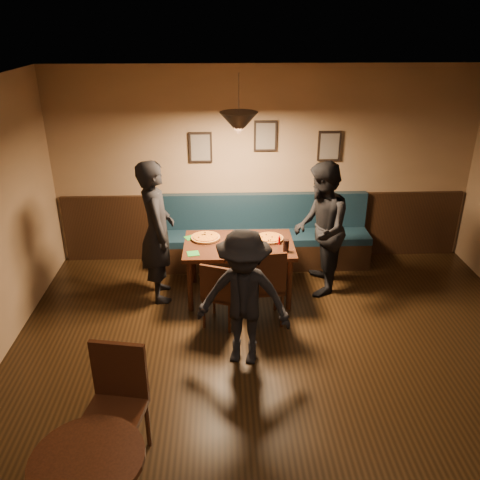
{
  "coord_description": "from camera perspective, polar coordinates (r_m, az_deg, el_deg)",
  "views": [
    {
      "loc": [
        -0.63,
        -3.32,
        3.36
      ],
      "look_at": [
        -0.41,
        1.99,
        0.95
      ],
      "focal_mm": 37.0,
      "sensor_mm": 36.0,
      "label": 1
    }
  ],
  "objects": [
    {
      "name": "diner_left",
      "position": [
        6.23,
        -9.55,
        0.94
      ],
      "size": [
        0.55,
        0.74,
        1.83
      ],
      "primitive_type": "imported",
      "rotation": [
        0.0,
        0.0,
        1.76
      ],
      "color": "black",
      "rests_on": "floor"
    },
    {
      "name": "picture_center",
      "position": [
        6.98,
        2.95,
        11.9
      ],
      "size": [
        0.32,
        0.04,
        0.42
      ],
      "primitive_type": "cube",
      "color": "black",
      "rests_on": "wall_back"
    },
    {
      "name": "wainscot",
      "position": [
        7.39,
        2.73,
        1.63
      ],
      "size": [
        5.88,
        0.06,
        1.0
      ],
      "primitive_type": "cube",
      "color": "black",
      "rests_on": "ground"
    },
    {
      "name": "wall_back",
      "position": [
        7.12,
        2.85,
        8.41
      ],
      "size": [
        6.0,
        0.0,
        6.0
      ],
      "primitive_type": "plane",
      "rotation": [
        1.57,
        0.0,
        0.0
      ],
      "color": "#8C704F",
      "rests_on": "ground"
    },
    {
      "name": "ceiling",
      "position": [
        3.42,
        8.57,
        14.7
      ],
      "size": [
        7.0,
        7.0,
        0.0
      ],
      "primitive_type": "plane",
      "rotation": [
        3.14,
        0.0,
        0.0
      ],
      "color": "silver",
      "rests_on": "ground"
    },
    {
      "name": "chair_near_right",
      "position": [
        5.84,
        2.75,
        -5.08
      ],
      "size": [
        0.47,
        0.47,
        0.98
      ],
      "primitive_type": null,
      "rotation": [
        0.0,
        0.0,
        0.1
      ],
      "color": "black",
      "rests_on": "floor"
    },
    {
      "name": "picture_right",
      "position": [
        7.15,
        10.25,
        10.62
      ],
      "size": [
        0.32,
        0.04,
        0.42
      ],
      "primitive_type": "cube",
      "color": "black",
      "rests_on": "wall_back"
    },
    {
      "name": "dining_table",
      "position": [
        6.4,
        -0.13,
        -3.43
      ],
      "size": [
        1.39,
        0.9,
        0.74
      ],
      "primitive_type": "cube",
      "rotation": [
        0.0,
        0.0,
        -0.01
      ],
      "color": "black",
      "rests_on": "floor"
    },
    {
      "name": "cutlery_set",
      "position": [
        5.87,
        -0.21,
        -2.08
      ],
      "size": [
        0.2,
        0.07,
        0.0
      ],
      "primitive_type": "cube",
      "rotation": [
        0.0,
        0.0,
        1.31
      ],
      "color": "silver",
      "rests_on": "dining_table"
    },
    {
      "name": "napkin_b",
      "position": [
        6.0,
        -5.43,
        -1.56
      ],
      "size": [
        0.17,
        0.17,
        0.01
      ],
      "primitive_type": "cube",
      "rotation": [
        0.0,
        0.0,
        0.19
      ],
      "color": "#207B27",
      "rests_on": "dining_table"
    },
    {
      "name": "chair_near_left",
      "position": [
        5.8,
        -2.18,
        -6.05
      ],
      "size": [
        0.48,
        0.48,
        0.84
      ],
      "primitive_type": null,
      "rotation": [
        0.0,
        0.0,
        -0.38
      ],
      "color": "black",
      "rests_on": "floor"
    },
    {
      "name": "pizza_a",
      "position": [
        6.37,
        -3.99,
        0.3
      ],
      "size": [
        0.5,
        0.5,
        0.04
      ],
      "primitive_type": "cylinder",
      "rotation": [
        0.0,
        0.0,
        0.42
      ],
      "color": "#C26024",
      "rests_on": "dining_table"
    },
    {
      "name": "pizza_b",
      "position": [
        6.08,
        0.43,
        -0.89
      ],
      "size": [
        0.38,
        0.38,
        0.04
      ],
      "primitive_type": "cylinder",
      "rotation": [
        0.0,
        0.0,
        0.2
      ],
      "color": "#C57825",
      "rests_on": "dining_table"
    },
    {
      "name": "floor",
      "position": [
        4.77,
        6.35,
        -20.65
      ],
      "size": [
        7.0,
        7.0,
        0.0
      ],
      "primitive_type": "plane",
      "color": "black",
      "rests_on": "ground"
    },
    {
      "name": "napkin_a",
      "position": [
        6.43,
        -5.74,
        0.27
      ],
      "size": [
        0.19,
        0.19,
        0.01
      ],
      "primitive_type": "cube",
      "rotation": [
        0.0,
        0.0,
        0.49
      ],
      "color": "#1C6B1F",
      "rests_on": "dining_table"
    },
    {
      "name": "diner_right",
      "position": [
        6.4,
        9.27,
        1.23
      ],
      "size": [
        0.77,
        0.93,
        1.75
      ],
      "primitive_type": "imported",
      "rotation": [
        0.0,
        0.0,
        -1.71
      ],
      "color": "black",
      "rests_on": "floor"
    },
    {
      "name": "picture_left",
      "position": [
        6.99,
        -4.57,
        10.61
      ],
      "size": [
        0.32,
        0.04,
        0.42
      ],
      "primitive_type": "cube",
      "color": "black",
      "rests_on": "wall_back"
    },
    {
      "name": "pizza_c",
      "position": [
        6.35,
        3.43,
        0.23
      ],
      "size": [
        0.37,
        0.37,
        0.04
      ],
      "primitive_type": "cylinder",
      "rotation": [
        0.0,
        0.0,
        0.04
      ],
      "color": "orange",
      "rests_on": "dining_table"
    },
    {
      "name": "pendant_lamp",
      "position": [
        5.77,
        -0.15,
        13.31
      ],
      "size": [
        0.44,
        0.44,
        0.25
      ],
      "primitive_type": "cone",
      "rotation": [
        3.14,
        0.0,
        0.0
      ],
      "color": "black",
      "rests_on": "ceiling"
    },
    {
      "name": "soda_glass",
      "position": [
        6.02,
        5.32,
        -0.66
      ],
      "size": [
        0.08,
        0.08,
        0.16
      ],
      "primitive_type": "cylinder",
      "rotation": [
        0.0,
        0.0,
        0.1
      ],
      "color": "black",
      "rests_on": "dining_table"
    },
    {
      "name": "cafe_chair_far",
      "position": [
        4.24,
        -14.42,
        -18.74
      ],
      "size": [
        0.53,
        0.53,
        1.03
      ],
      "primitive_type": null,
      "rotation": [
        0.0,
        0.0,
        2.96
      ],
      "color": "black",
      "rests_on": "floor"
    },
    {
      "name": "diner_front",
      "position": [
        5.04,
        0.42,
        -6.78
      ],
      "size": [
        1.07,
        0.76,
        1.5
      ],
      "primitive_type": "imported",
      "rotation": [
        0.0,
        0.0,
        -0.23
      ],
      "color": "black",
      "rests_on": "floor"
    },
    {
      "name": "tabasco_bottle",
      "position": [
        6.21,
        4.55,
        0.03
      ],
      "size": [
        0.03,
        0.03,
        0.13
      ],
      "primitive_type": "cylinder",
      "rotation": [
        0.0,
        0.0,
        0.11
      ],
      "color": "#A30505",
      "rests_on": "dining_table"
    },
    {
      "name": "booth_bench",
      "position": [
        7.14,
        2.91,
        0.79
      ],
      "size": [
        3.0,
        0.6,
        1.0
      ],
      "primitive_type": null,
      "color": "#0F232D",
      "rests_on": "ground"
    }
  ]
}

